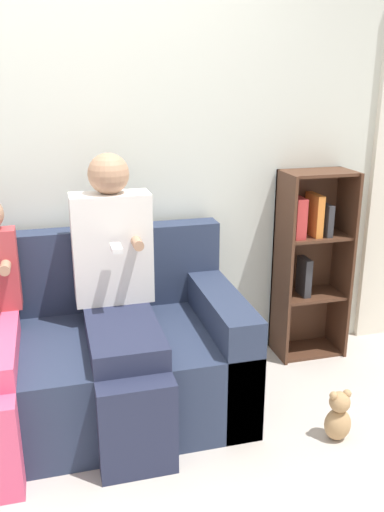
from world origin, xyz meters
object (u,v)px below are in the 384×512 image
teddy_bear (338,417)px  couch (36,368)px  adult_seated (119,294)px  bookshelf (309,257)px

teddy_bear → couch: bearing=158.5°
couch → adult_seated: size_ratio=1.57×
couch → teddy_bear: 1.52m
adult_seated → bookshelf: bearing=18.3°
couch → adult_seated: bearing=-9.3°
bookshelf → couch: bearing=-168.6°
adult_seated → bookshelf: 1.29m
bookshelf → teddy_bear: bookshelf is taller
couch → adult_seated: adult_seated is taller
adult_seated → bookshelf: size_ratio=1.14×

